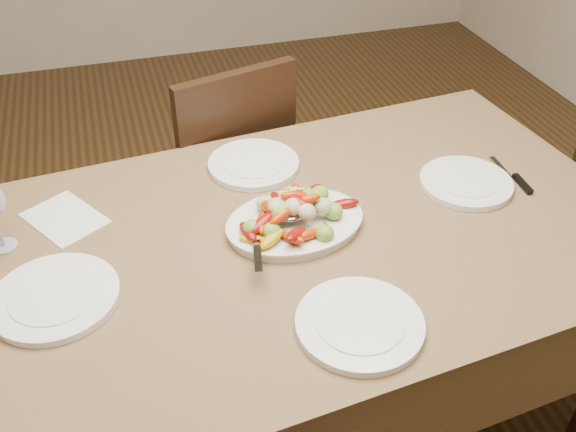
# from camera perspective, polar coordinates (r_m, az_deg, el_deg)

# --- Properties ---
(dining_table) EXTENTS (1.93, 1.20, 0.76)m
(dining_table) POSITION_cam_1_polar(r_m,az_deg,el_deg) (1.89, -0.00, -10.70)
(dining_table) COLOR brown
(dining_table) RESTS_ON ground
(chair_far) EXTENTS (0.52, 0.52, 0.95)m
(chair_far) POSITION_cam_1_polar(r_m,az_deg,el_deg) (2.38, -6.35, 3.78)
(chair_far) COLOR black
(chair_far) RESTS_ON ground
(serving_platter) EXTENTS (0.37, 0.29, 0.02)m
(serving_platter) POSITION_cam_1_polar(r_m,az_deg,el_deg) (1.64, 0.62, -0.79)
(serving_platter) COLOR white
(serving_platter) RESTS_ON dining_table
(roasted_vegetables) EXTENTS (0.30, 0.22, 0.09)m
(roasted_vegetables) POSITION_cam_1_polar(r_m,az_deg,el_deg) (1.61, 0.63, 0.81)
(roasted_vegetables) COLOR maroon
(roasted_vegetables) RESTS_ON serving_platter
(serving_spoon) EXTENTS (0.29, 0.12, 0.03)m
(serving_spoon) POSITION_cam_1_polar(r_m,az_deg,el_deg) (1.57, -1.04, -1.06)
(serving_spoon) COLOR #9EA0A8
(serving_spoon) RESTS_ON serving_platter
(plate_left) EXTENTS (0.29, 0.29, 0.02)m
(plate_left) POSITION_cam_1_polar(r_m,az_deg,el_deg) (1.54, -20.00, -6.83)
(plate_left) COLOR white
(plate_left) RESTS_ON dining_table
(plate_right) EXTENTS (0.26, 0.26, 0.02)m
(plate_right) POSITION_cam_1_polar(r_m,az_deg,el_deg) (1.87, 15.53, 2.85)
(plate_right) COLOR white
(plate_right) RESTS_ON dining_table
(plate_far) EXTENTS (0.27, 0.27, 0.02)m
(plate_far) POSITION_cam_1_polar(r_m,az_deg,el_deg) (1.88, -3.08, 4.60)
(plate_far) COLOR white
(plate_far) RESTS_ON dining_table
(plate_near) EXTENTS (0.28, 0.28, 0.02)m
(plate_near) POSITION_cam_1_polar(r_m,az_deg,el_deg) (1.40, 6.38, -9.53)
(plate_near) COLOR white
(plate_near) RESTS_ON dining_table
(menu_card) EXTENTS (0.24, 0.26, 0.00)m
(menu_card) POSITION_cam_1_polar(r_m,az_deg,el_deg) (1.78, -19.22, -0.19)
(menu_card) COLOR silver
(menu_card) RESTS_ON dining_table
(table_knife) EXTENTS (0.03, 0.20, 0.01)m
(table_knife) POSITION_cam_1_polar(r_m,az_deg,el_deg) (1.94, 19.29, 3.31)
(table_knife) COLOR #9EA0A8
(table_knife) RESTS_ON dining_table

